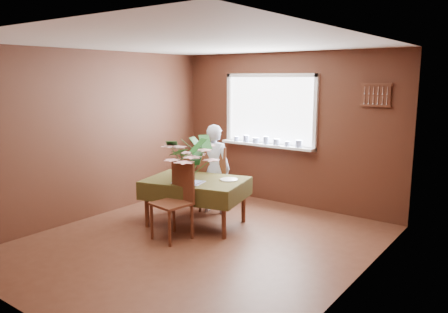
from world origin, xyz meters
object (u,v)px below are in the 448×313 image
Objects in this scene: chair_near at (177,197)px; chair_far at (213,176)px; flower_bouquet at (190,157)px; seated_woman at (214,169)px; dining_table at (196,185)px.

chair_far is at bearing 113.60° from chair_near.
flower_bouquet reaches higher than chair_near.
flower_bouquet is (-0.06, 0.34, 0.48)m from chair_near.
chair_far is at bearing 108.43° from flower_bouquet.
chair_near is (0.35, -1.22, -0.02)m from chair_far.
seated_woman is at bearing 110.84° from chair_far.
chair_near is at bearing 83.55° from seated_woman.
chair_far is at bearing 94.02° from dining_table.
chair_far is at bearing -61.43° from seated_woman.
dining_table is 0.65m from seated_woman.
dining_table is 1.50× the size of chair_far.
seated_woman reaches higher than chair_near.
chair_far reaches higher than dining_table.
flower_bouquet reaches higher than dining_table.
chair_far reaches higher than chair_near.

